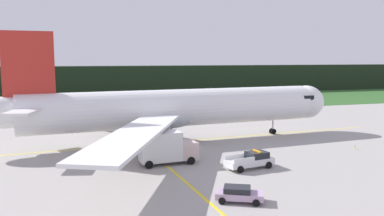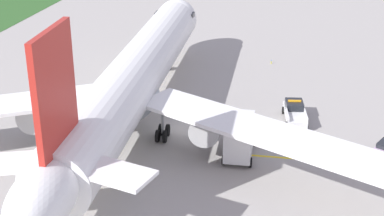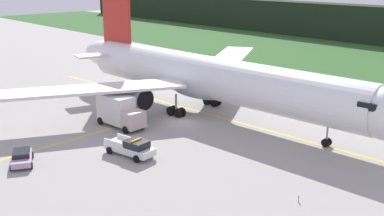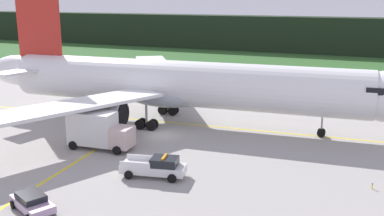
% 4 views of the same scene
% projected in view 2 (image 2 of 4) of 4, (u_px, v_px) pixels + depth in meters
% --- Properties ---
extents(ground, '(320.00, 320.00, 0.00)m').
position_uv_depth(ground, '(181.00, 130.00, 58.93)').
color(ground, '#9C9792').
extents(taxiway_centerline_main, '(68.32, 4.94, 0.01)m').
position_uv_depth(taxiway_centerline_main, '(136.00, 123.00, 60.45)').
color(taxiway_centerline_main, yellow).
rests_on(taxiway_centerline_main, ground).
extents(airliner, '(52.92, 52.15, 15.48)m').
position_uv_depth(airliner, '(132.00, 81.00, 57.82)').
color(airliner, white).
rests_on(airliner, ground).
extents(ops_pickup_truck, '(5.83, 3.02, 1.94)m').
position_uv_depth(ops_pickup_truck, '(295.00, 112.00, 60.65)').
color(ops_pickup_truck, silver).
rests_on(ops_pickup_truck, ground).
extents(catering_truck, '(6.75, 3.04, 3.93)m').
position_uv_depth(catering_truck, '(240.00, 135.00, 53.44)').
color(catering_truck, beige).
rests_on(catering_truck, ground).
extents(taxiway_edge_light_east, '(0.12, 0.12, 0.49)m').
position_uv_depth(taxiway_edge_light_east, '(271.00, 62.00, 77.20)').
color(taxiway_edge_light_east, yellow).
rests_on(taxiway_edge_light_east, ground).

